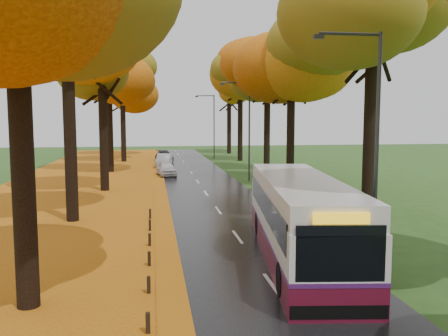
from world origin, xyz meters
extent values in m
cube|color=black|center=(0.00, 25.00, 0.02)|extent=(6.50, 90.00, 0.04)
cube|color=silver|center=(0.00, 25.00, 0.04)|extent=(0.12, 90.00, 0.01)
cube|color=#843A0C|center=(-9.00, 25.00, 0.01)|extent=(12.00, 90.00, 0.02)
cube|color=orange|center=(-3.05, 25.00, 0.04)|extent=(0.90, 90.00, 0.01)
cylinder|color=black|center=(-6.90, 5.50, 4.29)|extent=(0.60, 0.60, 8.58)
cylinder|color=black|center=(-7.50, 16.50, 4.58)|extent=(0.60, 0.60, 9.15)
ellipsoid|color=orange|center=(-7.50, 16.50, 10.30)|extent=(8.00, 8.00, 6.24)
cylinder|color=black|center=(-6.90, 26.50, 4.00)|extent=(0.60, 0.60, 8.00)
ellipsoid|color=orange|center=(-6.90, 26.50, 9.00)|extent=(9.20, 9.20, 7.18)
cylinder|color=black|center=(-7.50, 38.50, 4.29)|extent=(0.60, 0.60, 8.58)
ellipsoid|color=orange|center=(-7.50, 38.50, 9.65)|extent=(8.00, 8.00, 6.24)
cylinder|color=black|center=(-6.90, 49.50, 4.58)|extent=(0.60, 0.60, 9.15)
ellipsoid|color=orange|center=(-6.90, 49.50, 10.30)|extent=(9.20, 9.20, 7.18)
cylinder|color=black|center=(-7.50, 59.50, 4.00)|extent=(0.60, 0.60, 8.00)
ellipsoid|color=orange|center=(-7.50, 59.50, 9.00)|extent=(8.00, 8.00, 6.24)
cylinder|color=black|center=(7.50, 15.50, 4.61)|extent=(0.60, 0.60, 9.22)
ellipsoid|color=orange|center=(7.50, 15.50, 10.37)|extent=(8.20, 8.20, 6.40)
cylinder|color=black|center=(6.90, 27.50, 4.10)|extent=(0.60, 0.60, 8.19)
ellipsoid|color=orange|center=(6.90, 27.50, 9.22)|extent=(9.20, 9.20, 7.18)
cylinder|color=black|center=(7.50, 37.50, 4.35)|extent=(0.60, 0.60, 8.70)
ellipsoid|color=orange|center=(7.50, 37.50, 9.79)|extent=(8.20, 8.20, 6.40)
cylinder|color=black|center=(6.90, 48.50, 4.61)|extent=(0.60, 0.60, 9.22)
ellipsoid|color=orange|center=(6.90, 48.50, 10.37)|extent=(9.20, 9.20, 7.18)
cylinder|color=black|center=(7.50, 60.50, 4.10)|extent=(0.60, 0.60, 8.19)
ellipsoid|color=orange|center=(7.50, 60.50, 9.22)|extent=(8.20, 8.20, 6.40)
cube|color=black|center=(-3.70, 3.40, 0.26)|extent=(0.11, 0.11, 0.52)
cube|color=black|center=(-3.70, 6.00, 0.26)|extent=(0.11, 0.11, 0.52)
cube|color=black|center=(-3.70, 8.60, 0.26)|extent=(0.11, 0.11, 0.52)
cube|color=black|center=(-3.70, 11.20, 0.26)|extent=(0.11, 0.11, 0.52)
cube|color=black|center=(-3.70, 13.80, 0.26)|extent=(0.11, 0.11, 0.52)
cube|color=black|center=(-3.70, 16.40, 0.26)|extent=(0.11, 0.11, 0.52)
cylinder|color=#333538|center=(4.20, 8.00, 4.00)|extent=(0.14, 0.14, 8.00)
cylinder|color=#333538|center=(3.10, 8.00, 7.90)|extent=(2.20, 0.11, 0.11)
cube|color=#333538|center=(2.00, 8.00, 7.78)|extent=(0.35, 0.18, 0.14)
cylinder|color=#333538|center=(4.20, 30.00, 4.00)|extent=(0.14, 0.14, 8.00)
cylinder|color=#333538|center=(3.10, 30.00, 7.90)|extent=(2.20, 0.11, 0.11)
cube|color=#333538|center=(2.00, 30.00, 7.78)|extent=(0.35, 0.18, 0.14)
cylinder|color=#333538|center=(4.20, 52.00, 4.00)|extent=(0.14, 0.14, 8.00)
cylinder|color=#333538|center=(3.10, 52.00, 7.90)|extent=(2.20, 0.11, 0.11)
cube|color=#333538|center=(2.00, 52.00, 7.78)|extent=(0.35, 0.18, 0.14)
cube|color=#520C1F|center=(1.66, 8.65, 0.49)|extent=(3.90, 11.26, 0.90)
cube|color=silver|center=(1.66, 8.65, 1.59)|extent=(3.90, 11.26, 1.30)
cube|color=silver|center=(1.66, 8.65, 2.60)|extent=(3.82, 11.04, 0.70)
cube|color=#481A5E|center=(1.66, 8.65, 0.99)|extent=(3.92, 11.29, 0.12)
cube|color=black|center=(1.66, 8.65, 2.00)|extent=(3.81, 10.39, 0.85)
cube|color=black|center=(0.96, 3.21, 1.80)|extent=(2.20, 0.34, 1.40)
cube|color=yellow|center=(0.96, 3.21, 2.67)|extent=(1.38, 0.24, 0.28)
cube|color=black|center=(0.96, 3.23, 0.32)|extent=(2.45, 0.43, 0.35)
cylinder|color=black|center=(0.05, 5.07, 0.54)|extent=(0.41, 1.03, 1.00)
cylinder|color=black|center=(2.30, 4.78, 0.54)|extent=(0.41, 1.03, 1.00)
cylinder|color=black|center=(0.96, 12.08, 0.54)|extent=(0.41, 1.03, 1.00)
cylinder|color=black|center=(3.21, 11.79, 0.54)|extent=(0.41, 1.03, 1.00)
imported|color=silver|center=(-2.35, 34.39, 0.65)|extent=(1.89, 3.75, 1.22)
imported|color=#A8AAB0|center=(-2.35, 42.34, 0.71)|extent=(1.92, 4.22, 1.34)
imported|color=black|center=(-2.19, 48.59, 0.66)|extent=(2.24, 4.43, 1.23)
camera|label=1|loc=(-3.53, -7.48, 5.07)|focal=38.00mm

